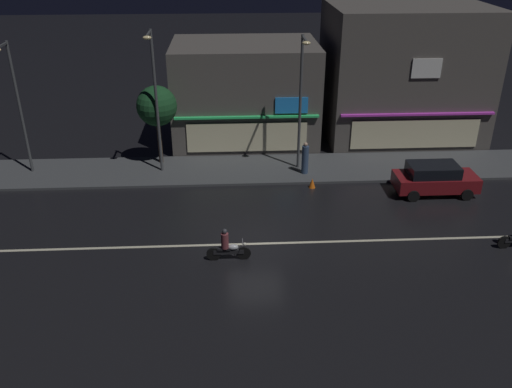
# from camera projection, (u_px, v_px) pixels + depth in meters

# --- Properties ---
(ground_plane) EXTENTS (140.00, 140.00, 0.00)m
(ground_plane) POSITION_uv_depth(u_px,v_px,m) (256.00, 244.00, 24.28)
(ground_plane) COLOR black
(lane_divider_stripe) EXTENTS (32.91, 0.16, 0.01)m
(lane_divider_stripe) POSITION_uv_depth(u_px,v_px,m) (256.00, 244.00, 24.28)
(lane_divider_stripe) COLOR beige
(lane_divider_stripe) RESTS_ON ground
(sidewalk_far) EXTENTS (34.64, 4.09, 0.14)m
(sidewalk_far) POSITION_uv_depth(u_px,v_px,m) (249.00, 169.00, 31.48)
(sidewalk_far) COLOR #424447
(sidewalk_far) RESTS_ON ground
(storefront_left_block) EXTENTS (9.13, 6.51, 6.33)m
(storefront_left_block) POSITION_uv_depth(u_px,v_px,m) (245.00, 93.00, 34.74)
(storefront_left_block) COLOR #56514C
(storefront_left_block) RESTS_ON ground
(storefront_center_block) EXTENTS (9.96, 7.63, 8.46)m
(storefront_center_block) POSITION_uv_depth(u_px,v_px,m) (403.00, 72.00, 35.26)
(storefront_center_block) COLOR #56514C
(storefront_center_block) RESTS_ON ground
(streetlamp_west) EXTENTS (0.44, 1.64, 7.38)m
(streetlamp_west) POSITION_uv_depth(u_px,v_px,m) (17.00, 99.00, 28.96)
(streetlamp_west) COLOR #47494C
(streetlamp_west) RESTS_ON sidewalk_far
(streetlamp_mid) EXTENTS (0.44, 1.64, 7.95)m
(streetlamp_mid) POSITION_uv_depth(u_px,v_px,m) (155.00, 93.00, 28.95)
(streetlamp_mid) COLOR #47494C
(streetlamp_mid) RESTS_ON sidewalk_far
(streetlamp_east) EXTENTS (0.44, 1.64, 7.61)m
(streetlamp_east) POSITION_uv_depth(u_px,v_px,m) (301.00, 94.00, 29.44)
(streetlamp_east) COLOR #47494C
(streetlamp_east) RESTS_ON sidewalk_far
(pedestrian_on_sidewalk) EXTENTS (0.39, 0.39, 1.86)m
(pedestrian_on_sidewalk) POSITION_uv_depth(u_px,v_px,m) (305.00, 159.00, 30.48)
(pedestrian_on_sidewalk) COLOR #334766
(pedestrian_on_sidewalk) RESTS_ON sidewalk_far
(street_tree) EXTENTS (2.32, 2.32, 4.64)m
(street_tree) POSITION_uv_depth(u_px,v_px,m) (157.00, 106.00, 30.72)
(street_tree) COLOR #473323
(street_tree) RESTS_ON sidewalk_far
(parked_car_near_kerb) EXTENTS (4.30, 1.98, 1.67)m
(parked_car_near_kerb) POSITION_uv_depth(u_px,v_px,m) (435.00, 178.00, 28.48)
(parked_car_near_kerb) COLOR maroon
(parked_car_near_kerb) RESTS_ON ground
(motorcycle_following) EXTENTS (1.90, 0.60, 1.52)m
(motorcycle_following) POSITION_uv_depth(u_px,v_px,m) (227.00, 247.00, 22.87)
(motorcycle_following) COLOR black
(motorcycle_following) RESTS_ON ground
(traffic_cone) EXTENTS (0.36, 0.36, 0.55)m
(traffic_cone) POSITION_uv_depth(u_px,v_px,m) (312.00, 183.00, 29.35)
(traffic_cone) COLOR orange
(traffic_cone) RESTS_ON ground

